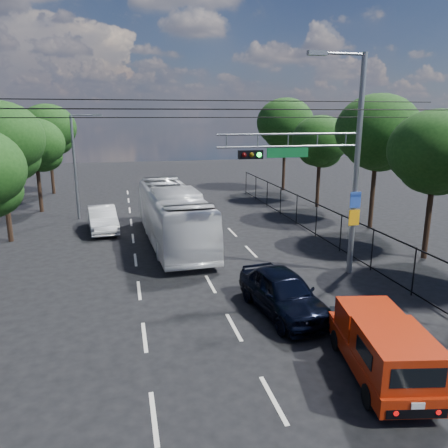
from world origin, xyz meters
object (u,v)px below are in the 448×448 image
object	(u,v)px
navy_hatchback	(283,292)
white_bus	(173,215)
red_pickup	(382,346)
white_van	(103,219)
signal_mast	(332,158)

from	to	relation	value
navy_hatchback	white_bus	size ratio (longest dim) A/B	0.41
red_pickup	white_van	world-z (taller)	red_pickup
signal_mast	white_bus	world-z (taller)	signal_mast
red_pickup	navy_hatchback	distance (m)	4.53
signal_mast	white_van	size ratio (longest dim) A/B	2.06
navy_hatchback	white_bus	distance (m)	10.41
signal_mast	red_pickup	size ratio (longest dim) A/B	1.96
signal_mast	white_van	distance (m)	14.96
signal_mast	white_bus	distance (m)	9.73
red_pickup	navy_hatchback	world-z (taller)	red_pickup
red_pickup	white_bus	distance (m)	14.92
white_bus	navy_hatchback	bearing A→B (deg)	-77.33
signal_mast	white_bus	bearing A→B (deg)	132.28
signal_mast	white_van	xyz separation A→B (m)	(-10.03, 10.15, -4.48)
white_van	signal_mast	bearing A→B (deg)	-51.68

